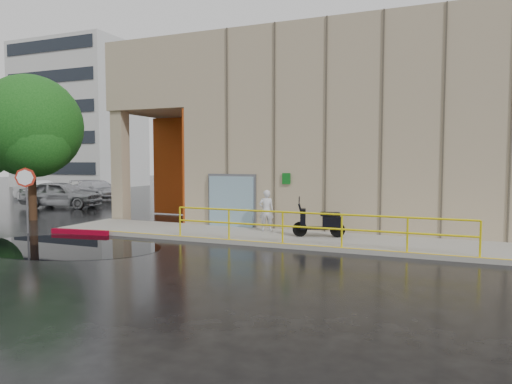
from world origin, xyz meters
TOP-DOWN VIEW (x-y plane):
  - ground at (0.00, 0.00)m, footprint 120.00×120.00m
  - sidewalk at (4.00, 4.50)m, footprint 20.00×3.00m
  - building at (5.10, 10.98)m, footprint 20.00×10.17m
  - guardrail at (4.25, 3.15)m, footprint 9.56×0.06m
  - distant_building at (-28.00, 27.98)m, footprint 12.00×8.08m
  - person at (1.93, 5.30)m, footprint 0.67×0.59m
  - scooter at (4.11, 4.71)m, footprint 1.84×1.01m
  - stop_sign at (-6.71, 2.21)m, footprint 0.63×0.49m
  - red_curb at (-4.66, 2.77)m, footprint 2.40×0.48m
  - puddle at (-3.38, 0.72)m, footprint 7.01×4.69m
  - car_a at (-12.85, 10.05)m, footprint 4.96×2.98m
  - car_b at (-17.28, 12.56)m, footprint 4.49×2.39m
  - car_c at (-14.16, 14.70)m, footprint 5.21×3.40m
  - tree_near at (-9.55, 5.10)m, footprint 4.70×4.70m

SIDE VIEW (x-z plane):
  - ground at x=0.00m, z-range 0.00..0.00m
  - puddle at x=-3.38m, z-range 0.00..0.01m
  - sidewalk at x=4.00m, z-range 0.00..0.15m
  - red_curb at x=-4.66m, z-range 0.00..0.18m
  - guardrail at x=4.25m, z-range 0.16..1.19m
  - car_c at x=-14.16m, z-range 0.00..1.40m
  - car_b at x=-17.28m, z-range 0.00..1.41m
  - car_a at x=-12.85m, z-range 0.00..1.58m
  - person at x=1.93m, z-range 0.15..1.69m
  - scooter at x=4.11m, z-range 0.25..1.64m
  - stop_sign at x=-6.71m, z-range 0.58..3.10m
  - tree_near at x=-9.55m, z-range 0.83..7.55m
  - building at x=5.10m, z-range 0.21..8.21m
  - distant_building at x=-28.00m, z-range 0.00..15.00m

